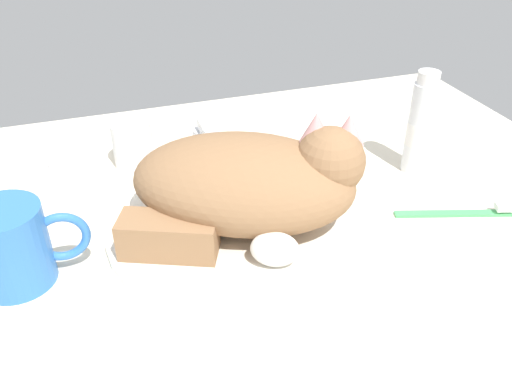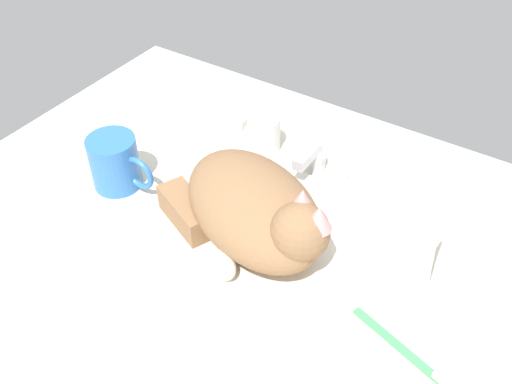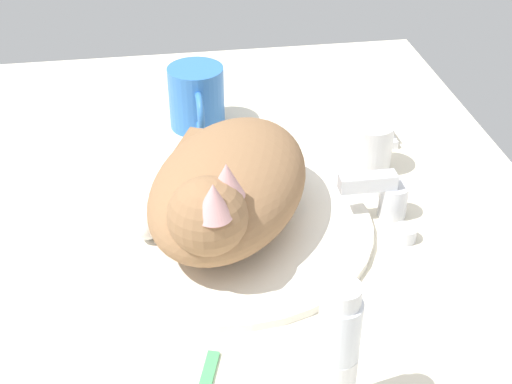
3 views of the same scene
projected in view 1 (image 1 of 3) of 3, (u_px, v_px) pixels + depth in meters
ground_plane at (244, 235)px, 70.52cm from camera, size 110.00×82.50×3.00cm
sink_basin at (244, 223)px, 69.42cm from camera, size 34.83×34.83×1.09cm
faucet at (206, 142)px, 83.92cm from camera, size 12.97×8.89×6.40cm
cat at (252, 182)px, 65.69cm from camera, size 32.50×27.61×14.14cm
coffee_mug at (13, 246)px, 58.59cm from camera, size 12.73×8.37×9.51cm
rinse_cup at (133, 144)px, 81.34cm from camera, size 6.01×6.01×7.04cm
soap_dish at (74, 162)px, 82.61cm from camera, size 9.00×6.40×1.20cm
soap_bar at (72, 153)px, 81.69cm from camera, size 7.27×4.87×2.21cm
toothpaste_bottle at (420, 126)px, 78.04cm from camera, size 3.69×3.69×15.51cm
toothbrush at (461, 212)px, 71.59cm from camera, size 15.23×5.93×1.60cm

